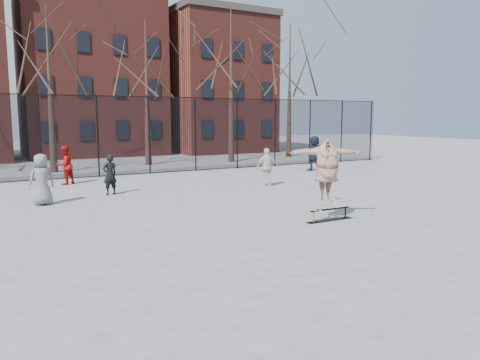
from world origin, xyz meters
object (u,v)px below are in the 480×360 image
skater (327,175)px  bystander_black (110,175)px  bystander_white (267,167)px  bystander_navy (314,153)px  bystander_red (65,165)px  skateboard (326,207)px  skate_rail (330,216)px  bystander_grey (42,180)px

skater → bystander_black: skater is taller
bystander_white → bystander_navy: bearing=-133.9°
skater → bystander_navy: size_ratio=1.11×
bystander_black → bystander_navy: bystander_navy is taller
bystander_red → bystander_navy: bearing=140.4°
bystander_red → skateboard: bearing=80.3°
skateboard → bystander_black: 8.66m
skate_rail → bystander_white: 6.82m
bystander_white → bystander_black: bearing=2.5°
skateboard → bystander_navy: bearing=52.9°
bystander_grey → bystander_black: (2.51, 0.97, -0.10)m
bystander_black → bystander_red: (-1.00, 3.74, 0.08)m
skateboard → bystander_black: bystander_black is taller
skate_rail → bystander_red: bystander_red is taller
skater → bystander_black: 8.67m
skater → skateboard: bearing=-150.4°
bystander_grey → bystander_navy: size_ratio=0.90×
skateboard → bystander_white: (2.20, 6.47, 0.42)m
skater → bystander_grey: size_ratio=1.22×
skate_rail → skateboard: 0.31m
skate_rail → bystander_navy: bystander_navy is taller
skate_rail → bystander_white: (2.04, 6.47, 0.68)m
skater → bystander_navy: skater is taller
bystander_red → bystander_white: bearing=112.4°
skater → bystander_grey: bearing=157.8°
bystander_grey → bystander_navy: (14.37, 3.54, 0.09)m
skater → bystander_black: bearing=141.4°
skate_rail → bystander_navy: bearing=53.4°
skateboard → bystander_white: bearing=71.2°
skate_rail → bystander_black: (-4.34, 7.57, 0.64)m
bystander_red → bystander_white: 8.84m
skate_rail → bystander_black: 8.75m
skate_rail → bystander_red: 12.53m
skateboard → skater: (0.00, 0.00, 0.92)m
bystander_black → bystander_white: 6.48m
skater → bystander_white: 6.85m
bystander_grey → bystander_white: bystander_grey is taller
bystander_grey → bystander_navy: bearing=-177.0°
skate_rail → bystander_grey: bearing=136.1°
bystander_navy → skater: bearing=62.5°
bystander_grey → bystander_red: 4.95m
skateboard → bystander_black: size_ratio=0.56×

